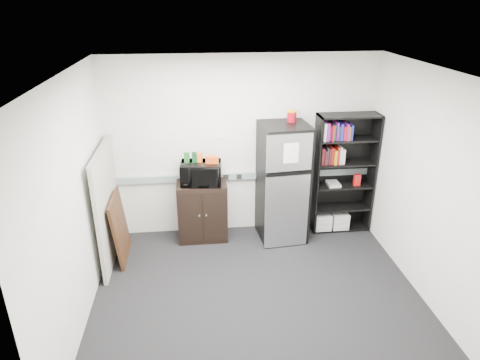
{
  "coord_description": "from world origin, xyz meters",
  "views": [
    {
      "loc": [
        -0.69,
        -4.22,
        3.4
      ],
      "look_at": [
        -0.12,
        0.9,
        1.19
      ],
      "focal_mm": 32.0,
      "sensor_mm": 36.0,
      "label": 1
    }
  ],
  "objects_px": {
    "bookshelf": "(342,171)",
    "refrigerator": "(283,183)",
    "cubicle_partition": "(107,206)",
    "microwave": "(201,173)",
    "cabinet": "(202,211)"
  },
  "relations": [
    {
      "from": "bookshelf",
      "to": "refrigerator",
      "type": "bearing_deg",
      "value": -171.21
    },
    {
      "from": "cabinet",
      "to": "refrigerator",
      "type": "height_order",
      "value": "refrigerator"
    },
    {
      "from": "bookshelf",
      "to": "refrigerator",
      "type": "distance_m",
      "value": 0.96
    },
    {
      "from": "refrigerator",
      "to": "cabinet",
      "type": "bearing_deg",
      "value": 170.88
    },
    {
      "from": "cubicle_partition",
      "to": "refrigerator",
      "type": "distance_m",
      "value": 2.49
    },
    {
      "from": "microwave",
      "to": "cabinet",
      "type": "bearing_deg",
      "value": 94.73
    },
    {
      "from": "microwave",
      "to": "refrigerator",
      "type": "xyz_separation_m",
      "value": [
        1.19,
        -0.06,
        -0.18
      ]
    },
    {
      "from": "cabinet",
      "to": "microwave",
      "type": "relative_size",
      "value": 1.58
    },
    {
      "from": "cubicle_partition",
      "to": "refrigerator",
      "type": "bearing_deg",
      "value": 7.87
    },
    {
      "from": "bookshelf",
      "to": "cubicle_partition",
      "type": "relative_size",
      "value": 1.14
    },
    {
      "from": "microwave",
      "to": "bookshelf",
      "type": "bearing_deg",
      "value": 6.92
    },
    {
      "from": "cubicle_partition",
      "to": "microwave",
      "type": "height_order",
      "value": "cubicle_partition"
    },
    {
      "from": "cabinet",
      "to": "microwave",
      "type": "xyz_separation_m",
      "value": [
        0.0,
        -0.02,
        0.61
      ]
    },
    {
      "from": "cubicle_partition",
      "to": "refrigerator",
      "type": "relative_size",
      "value": 0.91
    },
    {
      "from": "cabinet",
      "to": "refrigerator",
      "type": "bearing_deg",
      "value": -3.85
    }
  ]
}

